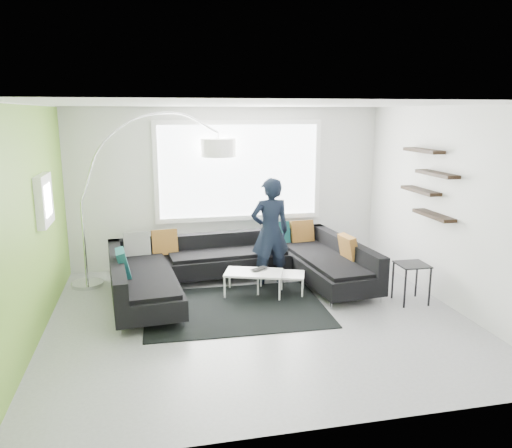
% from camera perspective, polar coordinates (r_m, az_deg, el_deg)
% --- Properties ---
extents(ground, '(5.50, 5.50, 0.00)m').
position_cam_1_polar(ground, '(6.85, 0.26, -10.58)').
color(ground, gray).
rests_on(ground, ground).
extents(room_shell, '(5.54, 5.04, 2.82)m').
position_cam_1_polar(room_shell, '(6.57, 0.21, 4.82)').
color(room_shell, silver).
rests_on(room_shell, ground).
extents(sectional_sofa, '(3.98, 2.68, 0.81)m').
position_cam_1_polar(sectional_sofa, '(7.66, -1.92, -5.18)').
color(sectional_sofa, black).
rests_on(sectional_sofa, ground).
extents(rug, '(2.55, 1.88, 0.01)m').
position_cam_1_polar(rug, '(7.13, -2.37, -9.59)').
color(rug, black).
rests_on(rug, ground).
extents(coffee_table, '(1.26, 0.97, 0.36)m').
position_cam_1_polar(coffee_table, '(7.63, 1.31, -6.66)').
color(coffee_table, white).
rests_on(coffee_table, ground).
extents(arc_lamp, '(2.60, 1.03, 2.72)m').
position_cam_1_polar(arc_lamp, '(8.13, -19.36, 2.41)').
color(arc_lamp, silver).
rests_on(arc_lamp, ground).
extents(side_table, '(0.43, 0.43, 0.58)m').
position_cam_1_polar(side_table, '(7.60, 17.29, -6.46)').
color(side_table, black).
rests_on(side_table, ground).
extents(person, '(0.68, 0.49, 1.72)m').
position_cam_1_polar(person, '(7.89, 1.63, -0.89)').
color(person, black).
rests_on(person, ground).
extents(laptop, '(0.47, 0.47, 0.02)m').
position_cam_1_polar(laptop, '(7.59, 0.60, -5.25)').
color(laptop, black).
rests_on(laptop, coffee_table).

